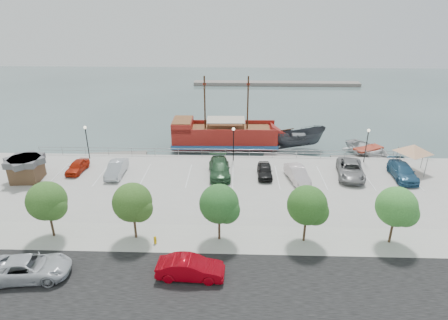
{
  "coord_description": "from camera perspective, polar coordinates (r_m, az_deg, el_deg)",
  "views": [
    {
      "loc": [
        0.24,
        -35.98,
        18.51
      ],
      "look_at": [
        -1.0,
        2.0,
        2.0
      ],
      "focal_mm": 30.0,
      "sensor_mm": 36.0,
      "label": 1
    }
  ],
  "objects": [
    {
      "name": "tree_e",
      "position": [
        30.61,
        12.83,
        -6.96
      ],
      "size": [
        3.3,
        3.2,
        5.0
      ],
      "color": "#473321",
      "rests_on": "sidewalk"
    },
    {
      "name": "ground",
      "position": [
        40.93,
        1.31,
        -4.99
      ],
      "size": [
        160.0,
        160.0,
        0.0
      ],
      "primitive_type": "plane",
      "color": "#3E504E"
    },
    {
      "name": "parked_car_f",
      "position": [
        41.82,
        11.1,
        -2.08
      ],
      "size": [
        2.54,
        4.92,
        1.54
      ],
      "primitive_type": "imported",
      "rotation": [
        0.0,
        0.0,
        0.2
      ],
      "color": "silver",
      "rests_on": "land_slab"
    },
    {
      "name": "lamp_post_left",
      "position": [
        48.78,
        -20.24,
        3.38
      ],
      "size": [
        0.36,
        0.36,
        4.28
      ],
      "color": "black",
      "rests_on": "land_slab"
    },
    {
      "name": "parked_car_h",
      "position": [
        46.06,
        25.58,
        -1.59
      ],
      "size": [
        2.37,
        5.46,
        1.56
      ],
      "primitive_type": "imported",
      "rotation": [
        0.0,
        0.0,
        -0.03
      ],
      "color": "#275476",
      "rests_on": "land_slab"
    },
    {
      "name": "tree_c",
      "position": [
        31.11,
        -13.55,
        -6.51
      ],
      "size": [
        3.3,
        3.2,
        5.0
      ],
      "color": "#473321",
      "rests_on": "sidewalk"
    },
    {
      "name": "street_van",
      "position": [
        31.09,
        -27.66,
        -14.35
      ],
      "size": [
        6.12,
        3.39,
        1.62
      ],
      "primitive_type": "imported",
      "rotation": [
        0.0,
        0.0,
        1.7
      ],
      "color": "silver",
      "rests_on": "street"
    },
    {
      "name": "street",
      "position": [
        27.23,
        0.92,
        -19.32
      ],
      "size": [
        100.0,
        8.0,
        0.04
      ],
      "primitive_type": "cube",
      "color": "black",
      "rests_on": "land_slab"
    },
    {
      "name": "lamp_post_mid",
      "position": [
        45.24,
        1.45,
        3.35
      ],
      "size": [
        0.36,
        0.36,
        4.28
      ],
      "color": "black",
      "rests_on": "land_slab"
    },
    {
      "name": "sidewalk",
      "position": [
        31.89,
        1.12,
        -11.97
      ],
      "size": [
        100.0,
        4.0,
        0.05
      ],
      "primitive_type": "cube",
      "color": "#A9A99F",
      "rests_on": "land_slab"
    },
    {
      "name": "speedboat",
      "position": [
        53.5,
        21.09,
        1.27
      ],
      "size": [
        7.56,
        8.34,
        1.42
      ],
      "primitive_type": "imported",
      "rotation": [
        0.0,
        0.0,
        0.5
      ],
      "color": "silver",
      "rests_on": "ground"
    },
    {
      "name": "seawall_railing",
      "position": [
        47.33,
        1.44,
        1.14
      ],
      "size": [
        50.0,
        0.06,
        1.0
      ],
      "color": "gray",
      "rests_on": "land_slab"
    },
    {
      "name": "lamp_post_right",
      "position": [
        47.91,
        20.99,
        2.91
      ],
      "size": [
        0.36,
        0.36,
        4.28
      ],
      "color": "black",
      "rests_on": "land_slab"
    },
    {
      "name": "patrol_boat",
      "position": [
        52.8,
        11.28,
        3.03
      ],
      "size": [
        8.01,
        4.34,
        2.93
      ],
      "primitive_type": "imported",
      "rotation": [
        0.0,
        0.0,
        1.78
      ],
      "color": "#3B3E45",
      "rests_on": "ground"
    },
    {
      "name": "canopy_tent",
      "position": [
        47.53,
        27.03,
        2.12
      ],
      "size": [
        5.64,
        5.64,
        3.75
      ],
      "rotation": [
        0.0,
        0.0,
        -0.31
      ],
      "color": "slate",
      "rests_on": "land_slab"
    },
    {
      "name": "tree_f",
      "position": [
        32.69,
        25.04,
        -6.68
      ],
      "size": [
        3.3,
        3.2,
        5.0
      ],
      "color": "#473321",
      "rests_on": "sidewalk"
    },
    {
      "name": "tree_b",
      "position": [
        33.62,
        -25.2,
        -5.87
      ],
      "size": [
        3.3,
        3.2,
        5.0
      ],
      "color": "#473321",
      "rests_on": "sidewalk"
    },
    {
      "name": "shed",
      "position": [
        46.21,
        -27.91,
        -1.12
      ],
      "size": [
        3.43,
        3.43,
        2.65
      ],
      "rotation": [
        0.0,
        0.0,
        0.07
      ],
      "color": "brown",
      "rests_on": "land_slab"
    },
    {
      "name": "street_sedan",
      "position": [
        27.86,
        -5.14,
        -16.08
      ],
      "size": [
        4.93,
        1.91,
        1.6
      ],
      "primitive_type": "imported",
      "rotation": [
        0.0,
        0.0,
        1.53
      ],
      "color": "#9A020E",
      "rests_on": "street"
    },
    {
      "name": "parked_car_a",
      "position": [
        46.31,
        -21.45,
        -0.91
      ],
      "size": [
        1.88,
        4.0,
        1.32
      ],
      "primitive_type": "imported",
      "rotation": [
        0.0,
        0.0,
        -0.08
      ],
      "color": "#B5240C",
      "rests_on": "land_slab"
    },
    {
      "name": "far_shore",
      "position": [
        93.47,
        7.98,
        11.46
      ],
      "size": [
        40.0,
        3.0,
        0.8
      ],
      "primitive_type": "cube",
      "color": "gray",
      "rests_on": "ground"
    },
    {
      "name": "parked_car_b",
      "position": [
        43.98,
        -16.07,
        -1.28
      ],
      "size": [
        1.68,
        4.7,
        1.54
      ],
      "primitive_type": "imported",
      "rotation": [
        0.0,
        0.0,
        0.01
      ],
      "color": "#B0B6BC",
      "rests_on": "land_slab"
    },
    {
      "name": "dock_west",
      "position": [
        51.56,
        -15.97,
        0.56
      ],
      "size": [
        7.89,
        3.24,
        0.44
      ],
      "primitive_type": "cube",
      "rotation": [
        0.0,
        0.0,
        0.14
      ],
      "color": "slate",
      "rests_on": "ground"
    },
    {
      "name": "tree_d",
      "position": [
        30.06,
        -0.48,
        -6.92
      ],
      "size": [
        3.3,
        3.2,
        5.0
      ],
      "color": "#473321",
      "rests_on": "sidewalk"
    },
    {
      "name": "parked_car_g",
      "position": [
        44.24,
        18.73,
        -1.4
      ],
      "size": [
        3.69,
        6.33,
        1.66
      ],
      "primitive_type": "imported",
      "rotation": [
        0.0,
        0.0,
        -0.16
      ],
      "color": "gray",
      "rests_on": "land_slab"
    },
    {
      "name": "dock_east",
      "position": [
        51.78,
        20.13,
        0.09
      ],
      "size": [
        7.69,
        2.8,
        0.43
      ],
      "primitive_type": "cube",
      "rotation": [
        0.0,
        0.0,
        0.09
      ],
      "color": "slate",
      "rests_on": "ground"
    },
    {
      "name": "pirate_ship",
      "position": [
        52.2,
        1.42,
        3.61
      ],
      "size": [
        16.87,
        5.05,
        10.59
      ],
      "rotation": [
        0.0,
        0.0,
        0.02
      ],
      "color": "maroon",
      "rests_on": "ground"
    },
    {
      "name": "parked_car_d",
      "position": [
        42.2,
        -0.69,
        -1.29
      ],
      "size": [
        2.83,
        5.9,
        1.66
      ],
      "primitive_type": "imported",
      "rotation": [
        0.0,
        0.0,
        0.09
      ],
      "color": "#274E2D",
      "rests_on": "land_slab"
    },
    {
      "name": "fire_hydrant",
      "position": [
        31.68,
        -10.45,
        -11.86
      ],
      "size": [
        0.24,
        0.24,
        0.71
      ],
      "rotation": [
        0.0,
        0.0,
        0.35
      ],
      "color": "#CC9E05",
      "rests_on": "sidewalk"
    },
    {
      "name": "dock_mid",
      "position": [
        49.65,
        9.99,
        0.22
      ],
      "size": [
        7.14,
        3.22,
        0.39
      ],
      "primitive_type": "cube",
      "rotation": [
        0.0,
        0.0,
        -0.19
      ],
      "color": "gray",
      "rests_on": "ground"
    },
    {
      "name": "parked_car_e",
      "position": [
        42.26,
        6.22,
        -1.61
      ],
      "size": [
        1.66,
        4.07,
        1.38
      ],
      "primitive_type": "imported",
      "rotation": [
        0.0,
        0.0,
        -0.01
      ],
      "color": "black",
      "rests_on": "land_slab"
    }
  ]
}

